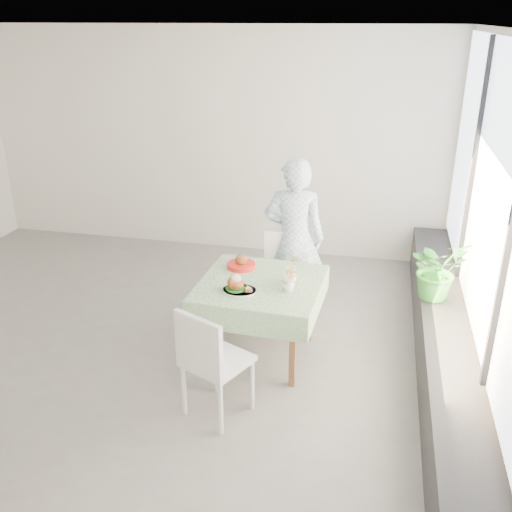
% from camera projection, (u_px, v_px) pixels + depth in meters
% --- Properties ---
extents(floor, '(6.00, 6.00, 0.00)m').
position_uv_depth(floor, '(140.00, 338.00, 5.52)').
color(floor, slate).
rests_on(floor, ground).
extents(ceiling, '(6.00, 6.00, 0.00)m').
position_uv_depth(ceiling, '(111.00, 27.00, 4.43)').
color(ceiling, white).
rests_on(ceiling, ground).
extents(wall_back, '(6.00, 0.02, 2.80)m').
position_uv_depth(wall_back, '(210.00, 142.00, 7.22)').
color(wall_back, white).
rests_on(wall_back, ground).
extents(wall_right, '(0.02, 5.00, 2.80)m').
position_uv_depth(wall_right, '(490.00, 225.00, 4.37)').
color(wall_right, white).
rests_on(wall_right, ground).
extents(window_pane, '(0.01, 4.80, 2.18)m').
position_uv_depth(window_pane, '(491.00, 193.00, 4.28)').
color(window_pane, '#D1E0F9').
rests_on(window_pane, ground).
extents(window_ledge, '(0.40, 4.80, 0.50)m').
position_uv_depth(window_ledge, '(444.00, 350.00, 4.86)').
color(window_ledge, black).
rests_on(window_ledge, ground).
extents(cafe_table, '(1.09, 1.09, 0.74)m').
position_uv_depth(cafe_table, '(260.00, 311.00, 5.07)').
color(cafe_table, brown).
rests_on(cafe_table, ground).
extents(chair_far, '(0.51, 0.51, 0.91)m').
position_uv_depth(chair_far, '(285.00, 296.00, 5.73)').
color(chair_far, white).
rests_on(chair_far, ground).
extents(chair_near, '(0.58, 0.58, 0.92)m').
position_uv_depth(chair_near, '(217.00, 382.00, 4.38)').
color(chair_near, white).
rests_on(chair_near, ground).
extents(diner, '(0.63, 0.44, 1.66)m').
position_uv_depth(diner, '(294.00, 239.00, 5.69)').
color(diner, '#83B4D2').
rests_on(diner, ground).
extents(main_dish, '(0.30, 0.30, 0.15)m').
position_uv_depth(main_dish, '(237.00, 286.00, 4.77)').
color(main_dish, white).
rests_on(main_dish, cafe_table).
extents(juice_cup_orange, '(0.10, 0.10, 0.28)m').
position_uv_depth(juice_cup_orange, '(291.00, 276.00, 4.92)').
color(juice_cup_orange, white).
rests_on(juice_cup_orange, cafe_table).
extents(juice_cup_lemonade, '(0.10, 0.10, 0.28)m').
position_uv_depth(juice_cup_lemonade, '(288.00, 284.00, 4.78)').
color(juice_cup_lemonade, white).
rests_on(juice_cup_lemonade, cafe_table).
extents(second_dish, '(0.26, 0.26, 0.12)m').
position_uv_depth(second_dish, '(241.00, 264.00, 5.23)').
color(second_dish, red).
rests_on(second_dish, cafe_table).
extents(potted_plant, '(0.67, 0.65, 0.56)m').
position_uv_depth(potted_plant, '(437.00, 269.00, 5.12)').
color(potted_plant, '#34812B').
rests_on(potted_plant, window_ledge).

